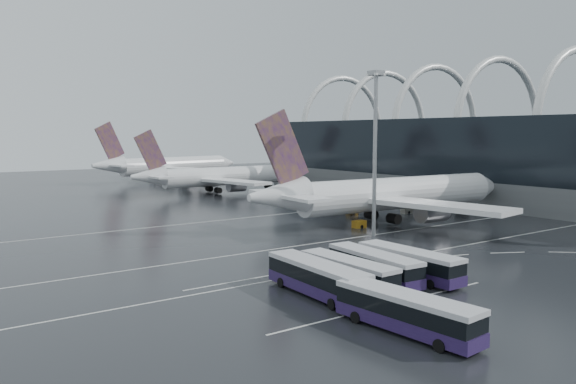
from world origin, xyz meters
TOP-DOWN VIEW (x-y plane):
  - ground at (0.00, 0.00)m, footprint 420.00×420.00m
  - terminal at (61.56, 19.84)m, footprint 42.00×160.00m
  - lane_marking_near at (0.00, -2.00)m, footprint 120.00×0.25m
  - lane_marking_mid at (0.00, 12.00)m, footprint 120.00×0.25m
  - lane_marking_far at (0.00, 40.00)m, footprint 120.00×0.25m
  - bus_bay_line_south at (-24.00, -16.00)m, footprint 28.00×0.25m
  - bus_bay_line_north at (-24.00, 0.00)m, footprint 28.00×0.25m
  - airliner_main at (12.47, 20.16)m, footprint 60.08×52.64m
  - airliner_gate_b at (11.22, 84.21)m, footprint 50.11×45.26m
  - airliner_gate_c at (16.20, 129.46)m, footprint 56.58×51.59m
  - bus_row_near_a at (-27.56, -9.55)m, footprint 3.85×14.16m
  - bus_row_near_b at (-23.12, -9.21)m, footprint 3.21×12.88m
  - bus_row_near_c at (-18.77, -8.70)m, footprint 3.90×13.39m
  - bus_row_near_d at (-14.83, -10.32)m, footprint 3.38×13.59m
  - bus_row_far_a at (-28.19, -22.19)m, footprint 4.09×13.61m
  - floodlight_mast at (0.74, 11.48)m, footprint 2.01×2.01m
  - gse_cart_belly_b at (23.95, 25.78)m, footprint 2.35×1.39m
  - gse_cart_belly_c at (4.04, 18.50)m, footprint 2.36×1.40m
  - gse_cart_belly_e at (15.74, 33.34)m, footprint 2.31×1.37m

SIDE VIEW (x-z plane):
  - ground at x=0.00m, z-range 0.00..0.00m
  - lane_marking_near at x=0.00m, z-range 0.00..0.01m
  - lane_marking_mid at x=0.00m, z-range 0.00..0.01m
  - lane_marking_far at x=0.00m, z-range 0.00..0.01m
  - bus_bay_line_south at x=-24.00m, z-range 0.00..0.01m
  - bus_bay_line_north at x=-24.00m, z-range 0.00..0.01m
  - gse_cart_belly_e at x=15.74m, z-range 0.00..1.26m
  - gse_cart_belly_b at x=23.95m, z-range 0.00..1.28m
  - gse_cart_belly_c at x=4.04m, z-range 0.00..1.29m
  - bus_row_near_b at x=-23.12m, z-range 0.16..3.32m
  - bus_row_near_c at x=-18.77m, z-range 0.16..3.41m
  - bus_row_far_a at x=-28.19m, z-range 0.16..3.47m
  - bus_row_near_d at x=-14.83m, z-range 0.17..3.50m
  - bus_row_near_a at x=-27.56m, z-range 0.17..3.62m
  - airliner_gate_b at x=11.22m, z-range -4.36..13.11m
  - airliner_gate_c at x=16.20m, z-range -5.04..15.14m
  - airliner_main at x=12.47m, z-range -5.08..15.27m
  - terminal at x=61.56m, z-range -6.58..28.32m
  - floodlight_mast at x=0.74m, z-range 3.38..29.60m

